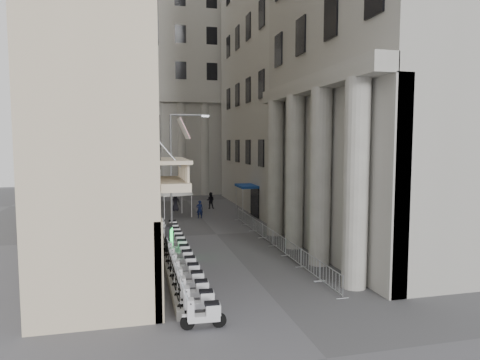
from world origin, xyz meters
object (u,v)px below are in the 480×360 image
object	(u,v)px
info_kiosk	(169,241)
pedestrian_a	(200,209)
street_lamp	(176,163)
scooter_0	(204,328)
pedestrian_b	(210,200)
security_tent	(177,189)

from	to	relation	value
info_kiosk	pedestrian_a	xyz separation A→B (m)	(3.78, 12.95, -0.20)
street_lamp	pedestrian_a	distance (m)	8.61
scooter_0	street_lamp	world-z (taller)	street_lamp
scooter_0	info_kiosk	bearing A→B (deg)	5.98
street_lamp	info_kiosk	distance (m)	7.69
pedestrian_b	pedestrian_a	bearing A→B (deg)	87.44
pedestrian_b	info_kiosk	bearing A→B (deg)	89.96
info_kiosk	scooter_0	bearing A→B (deg)	-72.45
security_tent	street_lamp	world-z (taller)	street_lamp
security_tent	pedestrian_b	xyz separation A→B (m)	(3.81, 3.90, -1.69)
street_lamp	security_tent	bearing A→B (deg)	83.19
pedestrian_b	scooter_0	bearing A→B (deg)	96.90
security_tent	pedestrian_b	distance (m)	5.71
street_lamp	info_kiosk	xyz separation A→B (m)	(-1.06, -6.21, -4.41)
scooter_0	security_tent	distance (m)	24.76
scooter_0	pedestrian_a	xyz separation A→B (m)	(3.28, 23.11, 0.83)
street_lamp	pedestrian_b	size ratio (longest dim) A/B	5.26
scooter_0	security_tent	size ratio (longest dim) A/B	0.40
info_kiosk	pedestrian_a	size ratio (longest dim) A/B	1.23
scooter_0	street_lamp	bearing A→B (deg)	1.23
scooter_0	security_tent	xyz separation A→B (m)	(1.42, 24.59, 2.55)
security_tent	pedestrian_a	xyz separation A→B (m)	(1.87, -1.48, -1.72)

